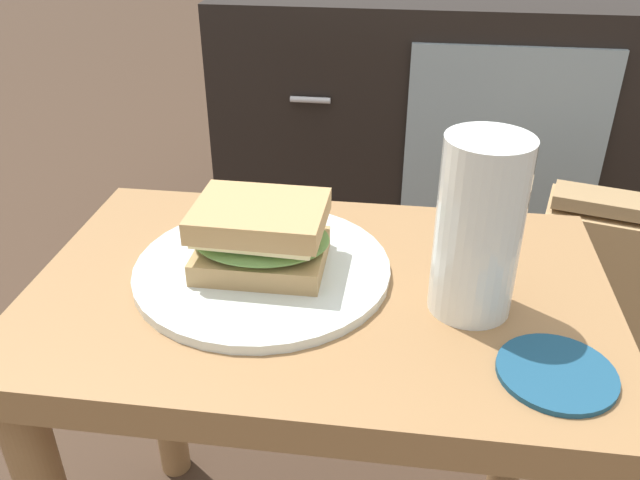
% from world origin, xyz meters
% --- Properties ---
extents(side_table, '(0.56, 0.36, 0.46)m').
position_xyz_m(side_table, '(0.00, 0.00, 0.37)').
color(side_table, olive).
rests_on(side_table, ground).
extents(tv_cabinet, '(0.96, 0.46, 0.58)m').
position_xyz_m(tv_cabinet, '(0.15, 0.95, 0.29)').
color(tv_cabinet, black).
rests_on(tv_cabinet, ground).
extents(plate, '(0.25, 0.25, 0.01)m').
position_xyz_m(plate, '(-0.06, 0.01, 0.47)').
color(plate, silver).
rests_on(plate, side_table).
extents(sandwich_front, '(0.13, 0.10, 0.07)m').
position_xyz_m(sandwich_front, '(-0.06, 0.01, 0.50)').
color(sandwich_front, tan).
rests_on(sandwich_front, plate).
extents(beer_glass, '(0.07, 0.07, 0.17)m').
position_xyz_m(beer_glass, '(0.14, -0.02, 0.54)').
color(beer_glass, silver).
rests_on(beer_glass, side_table).
extents(coaster, '(0.10, 0.10, 0.01)m').
position_xyz_m(coaster, '(0.21, -0.10, 0.46)').
color(coaster, navy).
rests_on(coaster, side_table).
extents(paper_bag, '(0.24, 0.17, 0.38)m').
position_xyz_m(paper_bag, '(0.41, 0.43, 0.18)').
color(paper_bag, tan).
rests_on(paper_bag, ground).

